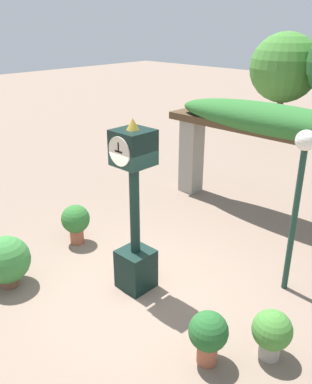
{
  "coord_description": "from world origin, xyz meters",
  "views": [
    {
      "loc": [
        4.24,
        -3.93,
        4.34
      ],
      "look_at": [
        -0.14,
        0.61,
        1.65
      ],
      "focal_mm": 38.0,
      "sensor_mm": 36.0,
      "label": 1
    }
  ],
  "objects_px": {
    "potted_plant_near_right": "(272,332)",
    "lamp_post": "(300,178)",
    "pedestal_clock": "(135,215)",
    "potted_plant_far_right": "(76,221)",
    "potted_plant_near_left": "(6,260)",
    "potted_plant_far_left": "(208,334)"
  },
  "relations": [
    {
      "from": "potted_plant_near_left",
      "to": "potted_plant_far_left",
      "type": "height_order",
      "value": "potted_plant_near_left"
    },
    {
      "from": "potted_plant_near_right",
      "to": "potted_plant_far_right",
      "type": "relative_size",
      "value": 0.88
    },
    {
      "from": "pedestal_clock",
      "to": "potted_plant_near_right",
      "type": "distance_m",
      "value": 2.7
    },
    {
      "from": "pedestal_clock",
      "to": "potted_plant_near_left",
      "type": "distance_m",
      "value": 2.41
    },
    {
      "from": "pedestal_clock",
      "to": "potted_plant_near_right",
      "type": "height_order",
      "value": "pedestal_clock"
    },
    {
      "from": "lamp_post",
      "to": "potted_plant_far_right",
      "type": "bearing_deg",
      "value": -157.77
    },
    {
      "from": "potted_plant_near_left",
      "to": "lamp_post",
      "type": "xyz_separation_m",
      "value": [
        3.54,
        3.3,
        1.56
      ]
    },
    {
      "from": "pedestal_clock",
      "to": "potted_plant_far_left",
      "type": "height_order",
      "value": "pedestal_clock"
    },
    {
      "from": "potted_plant_near_right",
      "to": "lamp_post",
      "type": "xyz_separation_m",
      "value": [
        -0.61,
        1.61,
        1.63
      ]
    },
    {
      "from": "potted_plant_near_left",
      "to": "potted_plant_far_right",
      "type": "bearing_deg",
      "value": 101.75
    },
    {
      "from": "pedestal_clock",
      "to": "potted_plant_far_left",
      "type": "distance_m",
      "value": 2.21
    },
    {
      "from": "pedestal_clock",
      "to": "potted_plant_far_right",
      "type": "bearing_deg",
      "value": 174.93
    },
    {
      "from": "pedestal_clock",
      "to": "lamp_post",
      "type": "distance_m",
      "value": 2.68
    },
    {
      "from": "potted_plant_near_left",
      "to": "lamp_post",
      "type": "height_order",
      "value": "lamp_post"
    },
    {
      "from": "potted_plant_near_right",
      "to": "lamp_post",
      "type": "distance_m",
      "value": 2.37
    },
    {
      "from": "potted_plant_far_left",
      "to": "lamp_post",
      "type": "bearing_deg",
      "value": 91.05
    },
    {
      "from": "potted_plant_near_right",
      "to": "potted_plant_far_right",
      "type": "xyz_separation_m",
      "value": [
        -4.5,
        0.02,
        0.08
      ]
    },
    {
      "from": "potted_plant_near_left",
      "to": "potted_plant_far_right",
      "type": "relative_size",
      "value": 1.09
    },
    {
      "from": "potted_plant_near_left",
      "to": "potted_plant_far_right",
      "type": "distance_m",
      "value": 1.74
    },
    {
      "from": "potted_plant_near_left",
      "to": "potted_plant_near_right",
      "type": "bearing_deg",
      "value": 22.11
    },
    {
      "from": "potted_plant_near_left",
      "to": "potted_plant_far_left",
      "type": "xyz_separation_m",
      "value": [
        3.58,
        1.01,
        -0.03
      ]
    },
    {
      "from": "potted_plant_near_left",
      "to": "lamp_post",
      "type": "bearing_deg",
      "value": 42.98
    }
  ]
}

